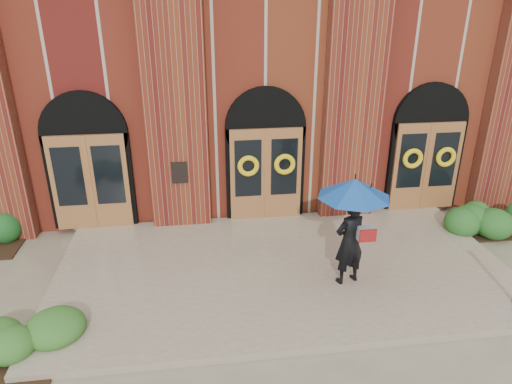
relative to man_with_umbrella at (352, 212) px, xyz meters
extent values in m
plane|color=gray|center=(-1.23, 0.60, -1.78)|extent=(90.00, 90.00, 0.00)
cube|color=tan|center=(-1.23, 0.75, -1.70)|extent=(10.00, 5.30, 0.15)
cube|color=maroon|center=(-1.23, 9.50, 1.72)|extent=(16.00, 12.00, 7.00)
cube|color=black|center=(-3.48, 3.07, -0.13)|extent=(0.40, 0.05, 0.55)
cube|color=maroon|center=(-3.48, 3.33, 1.72)|extent=(1.50, 0.45, 7.00)
cube|color=maroon|center=(1.02, 3.33, 1.72)|extent=(1.50, 0.45, 7.00)
cube|color=#986332|center=(-5.73, 3.31, -0.38)|extent=(1.90, 0.10, 2.50)
cylinder|color=black|center=(-5.73, 3.45, 0.87)|extent=(2.10, 0.22, 2.10)
cube|color=#986332|center=(-1.23, 3.31, -0.38)|extent=(1.90, 0.10, 2.50)
cylinder|color=black|center=(-1.23, 3.45, 0.87)|extent=(2.10, 0.22, 2.10)
cube|color=#986332|center=(3.27, 3.31, -0.38)|extent=(1.90, 0.10, 2.50)
cylinder|color=black|center=(3.27, 3.45, 0.87)|extent=(2.10, 0.22, 2.10)
torus|color=yellow|center=(-1.71, 3.19, -0.08)|extent=(0.57, 0.13, 0.57)
torus|color=yellow|center=(-0.75, 3.19, -0.08)|extent=(0.57, 0.13, 0.57)
torus|color=yellow|center=(2.79, 3.19, -0.08)|extent=(0.57, 0.13, 0.57)
torus|color=yellow|center=(3.75, 3.19, -0.08)|extent=(0.57, 0.13, 0.57)
imported|color=black|center=(0.00, 0.00, -0.68)|extent=(0.79, 0.64, 1.89)
cone|color=navy|center=(0.00, 0.00, 0.51)|extent=(1.83, 1.83, 0.38)
cylinder|color=black|center=(0.05, -0.05, 0.01)|extent=(0.02, 0.02, 0.63)
cube|color=#A2A5A7|center=(0.27, -0.15, -0.43)|extent=(0.39, 0.27, 0.28)
cube|color=maroon|center=(0.27, -0.25, -0.43)|extent=(0.34, 0.13, 0.28)
ellipsoid|color=#21521D|center=(4.77, 2.04, -1.42)|extent=(2.80, 1.12, 0.72)
ellipsoid|color=#2D5B1F|center=(-6.33, -1.40, -1.52)|extent=(1.45, 1.25, 0.51)
camera|label=1|loc=(-3.01, -7.88, 3.89)|focal=32.00mm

